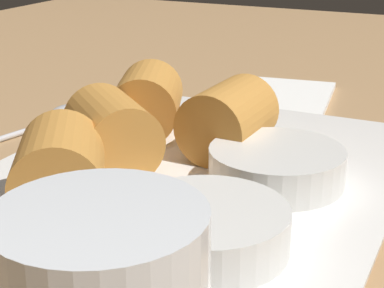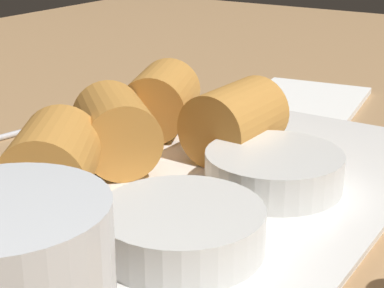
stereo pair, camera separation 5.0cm
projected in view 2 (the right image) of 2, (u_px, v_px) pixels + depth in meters
The scene contains 10 objects.
table_surface at pixel (168, 232), 40.71cm from camera, with size 180.00×140.00×2.00cm.
serving_plate at pixel (192, 183), 43.62cm from camera, with size 33.33×26.63×1.50cm.
roll_front_left at pixel (162, 98), 51.17cm from camera, with size 8.32×7.42×5.20cm.
roll_front_right at pixel (237, 119), 46.08cm from camera, with size 7.86×5.49×5.20cm.
roll_back_left at pixel (114, 127), 44.39cm from camera, with size 8.43×8.58×5.20cm.
roll_back_right at pixel (54, 160), 38.57cm from camera, with size 8.57×8.08×5.20cm.
dipping_bowl_near at pixel (274, 168), 40.72cm from camera, with size 8.80×8.80×2.36cm.
dipping_bowl_far at pixel (181, 227), 33.24cm from camera, with size 8.80×8.80×2.36cm.
spoon at pixel (80, 113), 59.14cm from camera, with size 18.33×5.51×1.35cm.
napkin at pixel (306, 100), 64.27cm from camera, with size 13.95×12.33×0.60cm.
Camera 2 is at (29.73, 20.85, 20.29)cm, focal length 60.00 mm.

